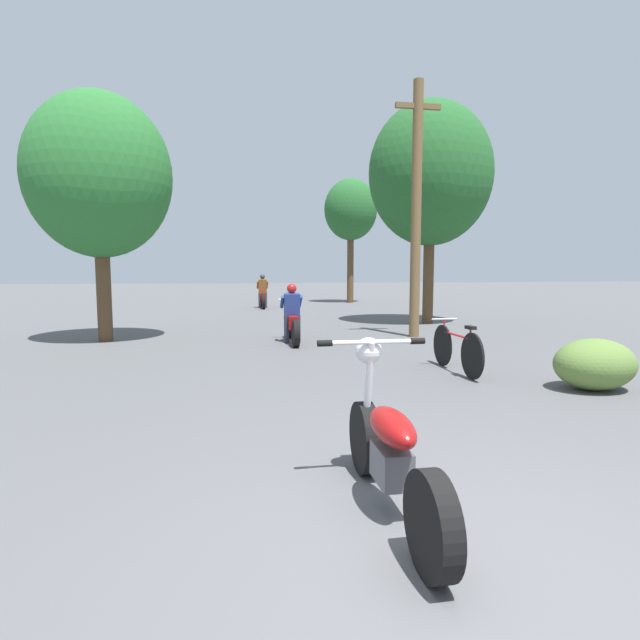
{
  "coord_description": "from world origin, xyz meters",
  "views": [
    {
      "loc": [
        -1.27,
        -2.39,
        1.62
      ],
      "look_at": [
        -0.08,
        4.66,
        0.9
      ],
      "focal_mm": 28.0,
      "sensor_mm": 36.0,
      "label": 1
    }
  ],
  "objects_px": {
    "motorcycle_rider_lead": "(292,320)",
    "bicycle_parked": "(457,349)",
    "motorcycle_foreground": "(389,449)",
    "roadside_tree_right_far": "(351,211)",
    "utility_pole": "(416,207)",
    "roadside_tree_left": "(99,176)",
    "roadside_tree_right_near": "(431,174)",
    "motorcycle_rider_far": "(263,295)"
  },
  "relations": [
    {
      "from": "motorcycle_rider_lead",
      "to": "bicycle_parked",
      "type": "bearing_deg",
      "value": -58.96
    },
    {
      "from": "motorcycle_rider_lead",
      "to": "motorcycle_foreground",
      "type": "bearing_deg",
      "value": -91.67
    },
    {
      "from": "motorcycle_rider_lead",
      "to": "bicycle_parked",
      "type": "distance_m",
      "value": 4.3
    },
    {
      "from": "roadside_tree_right_far",
      "to": "motorcycle_foreground",
      "type": "bearing_deg",
      "value": -102.34
    },
    {
      "from": "utility_pole",
      "to": "motorcycle_rider_lead",
      "type": "relative_size",
      "value": 3.0
    },
    {
      "from": "roadside_tree_right_far",
      "to": "roadside_tree_left",
      "type": "relative_size",
      "value": 1.1
    },
    {
      "from": "roadside_tree_right_near",
      "to": "motorcycle_rider_far",
      "type": "height_order",
      "value": "roadside_tree_right_near"
    },
    {
      "from": "roadside_tree_right_near",
      "to": "roadside_tree_left",
      "type": "relative_size",
      "value": 1.19
    },
    {
      "from": "motorcycle_rider_lead",
      "to": "utility_pole",
      "type": "bearing_deg",
      "value": 8.51
    },
    {
      "from": "bicycle_parked",
      "to": "motorcycle_rider_far",
      "type": "bearing_deg",
      "value": 99.35
    },
    {
      "from": "roadside_tree_right_near",
      "to": "motorcycle_rider_lead",
      "type": "height_order",
      "value": "roadside_tree_right_near"
    },
    {
      "from": "roadside_tree_right_far",
      "to": "roadside_tree_left",
      "type": "height_order",
      "value": "roadside_tree_right_far"
    },
    {
      "from": "utility_pole",
      "to": "motorcycle_rider_far",
      "type": "relative_size",
      "value": 2.95
    },
    {
      "from": "roadside_tree_right_far",
      "to": "bicycle_parked",
      "type": "bearing_deg",
      "value": -97.32
    },
    {
      "from": "roadside_tree_left",
      "to": "bicycle_parked",
      "type": "distance_m",
      "value": 8.55
    },
    {
      "from": "motorcycle_rider_lead",
      "to": "roadside_tree_left",
      "type": "bearing_deg",
      "value": 167.38
    },
    {
      "from": "roadside_tree_right_near",
      "to": "motorcycle_foreground",
      "type": "xyz_separation_m",
      "value": [
        -4.76,
        -11.27,
        -4.02
      ]
    },
    {
      "from": "motorcycle_rider_far",
      "to": "utility_pole",
      "type": "bearing_deg",
      "value": -72.49
    },
    {
      "from": "roadside_tree_right_near",
      "to": "roadside_tree_right_far",
      "type": "bearing_deg",
      "value": 90.91
    },
    {
      "from": "motorcycle_rider_far",
      "to": "bicycle_parked",
      "type": "distance_m",
      "value": 14.25
    },
    {
      "from": "roadside_tree_right_near",
      "to": "motorcycle_rider_lead",
      "type": "bearing_deg",
      "value": -143.5
    },
    {
      "from": "utility_pole",
      "to": "motorcycle_foreground",
      "type": "bearing_deg",
      "value": -111.28
    },
    {
      "from": "utility_pole",
      "to": "roadside_tree_right_near",
      "type": "height_order",
      "value": "roadside_tree_right_near"
    },
    {
      "from": "roadside_tree_right_far",
      "to": "motorcycle_foreground",
      "type": "relative_size",
      "value": 3.09
    },
    {
      "from": "roadside_tree_right_far",
      "to": "motorcycle_rider_far",
      "type": "relative_size",
      "value": 2.97
    },
    {
      "from": "motorcycle_rider_far",
      "to": "roadside_tree_left",
      "type": "bearing_deg",
      "value": -113.38
    },
    {
      "from": "motorcycle_foreground",
      "to": "bicycle_parked",
      "type": "xyz_separation_m",
      "value": [
        2.45,
        4.24,
        -0.05
      ]
    },
    {
      "from": "roadside_tree_right_far",
      "to": "motorcycle_rider_far",
      "type": "height_order",
      "value": "roadside_tree_right_far"
    },
    {
      "from": "utility_pole",
      "to": "roadside_tree_right_far",
      "type": "relative_size",
      "value": 0.99
    },
    {
      "from": "roadside_tree_right_near",
      "to": "motorcycle_rider_far",
      "type": "relative_size",
      "value": 3.23
    },
    {
      "from": "roadside_tree_right_near",
      "to": "motorcycle_rider_far",
      "type": "xyz_separation_m",
      "value": [
        -4.63,
        7.03,
        -3.91
      ]
    },
    {
      "from": "roadside_tree_right_near",
      "to": "motorcycle_rider_lead",
      "type": "xyz_separation_m",
      "value": [
        -4.53,
        -3.35,
        -3.95
      ]
    },
    {
      "from": "bicycle_parked",
      "to": "motorcycle_foreground",
      "type": "bearing_deg",
      "value": -119.98
    },
    {
      "from": "utility_pole",
      "to": "bicycle_parked",
      "type": "distance_m",
      "value": 5.01
    },
    {
      "from": "motorcycle_rider_lead",
      "to": "bicycle_parked",
      "type": "height_order",
      "value": "motorcycle_rider_lead"
    },
    {
      "from": "roadside_tree_right_far",
      "to": "motorcycle_rider_far",
      "type": "xyz_separation_m",
      "value": [
        -4.47,
        -2.76,
        -3.97
      ]
    },
    {
      "from": "utility_pole",
      "to": "motorcycle_foreground",
      "type": "xyz_separation_m",
      "value": [
        -3.26,
        -8.37,
        -2.67
      ]
    },
    {
      "from": "roadside_tree_right_far",
      "to": "motorcycle_rider_lead",
      "type": "relative_size",
      "value": 3.02
    },
    {
      "from": "roadside_tree_right_far",
      "to": "motorcycle_rider_far",
      "type": "bearing_deg",
      "value": -148.32
    },
    {
      "from": "roadside_tree_left",
      "to": "bicycle_parked",
      "type": "xyz_separation_m",
      "value": [
        6.4,
        -4.62,
        -3.31
      ]
    },
    {
      "from": "bicycle_parked",
      "to": "roadside_tree_right_near",
      "type": "bearing_deg",
      "value": 71.78
    },
    {
      "from": "utility_pole",
      "to": "roadside_tree_left",
      "type": "relative_size",
      "value": 1.09
    }
  ]
}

